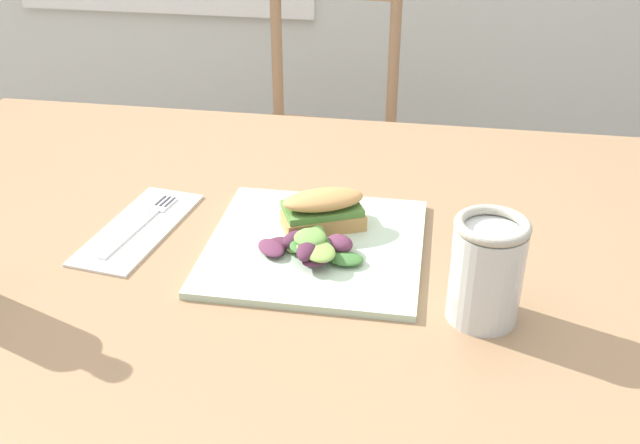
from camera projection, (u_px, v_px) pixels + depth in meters
name	position (u px, v px, depth m)	size (l,w,h in m)	color
dining_table	(255.00, 298.00, 1.13)	(1.28, 0.88, 0.74)	#997551
chair_wooden_far	(323.00, 139.00, 2.08)	(0.43, 0.43, 0.87)	tan
plate_lunch	(315.00, 246.00, 1.01)	(0.29, 0.29, 0.01)	beige
sandwich_half_front	(323.00, 209.00, 1.04)	(0.13, 0.11, 0.06)	tan
salad_mixed_greens	(310.00, 245.00, 0.98)	(0.15, 0.11, 0.03)	#84A84C
napkin_folded	(139.00, 228.00, 1.06)	(0.09, 0.24, 0.00)	silver
fork_on_napkin	(145.00, 220.00, 1.08)	(0.05, 0.19, 0.00)	silver
mason_jar_iced_tea	(486.00, 275.00, 0.86)	(0.09, 0.09, 0.13)	#C67528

